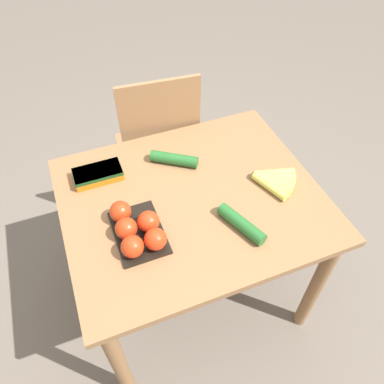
{
  "coord_description": "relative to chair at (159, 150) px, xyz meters",
  "views": [
    {
      "loc": [
        -0.36,
        -0.92,
        1.88
      ],
      "look_at": [
        0.0,
        0.0,
        0.79
      ],
      "focal_mm": 35.0,
      "sensor_mm": 36.0,
      "label": 1
    }
  ],
  "objects": [
    {
      "name": "cucumber_near",
      "position": [
        -0.03,
        -0.37,
        0.27
      ],
      "size": [
        0.2,
        0.16,
        0.05
      ],
      "color": "#236028",
      "rests_on": "dining_table"
    },
    {
      "name": "carrot_bag",
      "position": [
        -0.36,
        -0.34,
        0.27
      ],
      "size": [
        0.2,
        0.1,
        0.04
      ],
      "color": "orange",
      "rests_on": "dining_table"
    },
    {
      "name": "tomato_pack",
      "position": [
        -0.29,
        -0.69,
        0.29
      ],
      "size": [
        0.18,
        0.26,
        0.09
      ],
      "color": "black",
      "rests_on": "dining_table"
    },
    {
      "name": "dining_table",
      "position": [
        -0.04,
        -0.59,
        0.12
      ],
      "size": [
        1.02,
        0.86,
        0.76
      ],
      "color": "olive",
      "rests_on": "ground_plane"
    },
    {
      "name": "banana_bunch",
      "position": [
        0.3,
        -0.63,
        0.26
      ],
      "size": [
        0.18,
        0.18,
        0.04
      ],
      "color": "brown",
      "rests_on": "dining_table"
    },
    {
      "name": "cucumber_far",
      "position": [
        0.08,
        -0.79,
        0.27
      ],
      "size": [
        0.12,
        0.21,
        0.05
      ],
      "color": "#236028",
      "rests_on": "dining_table"
    },
    {
      "name": "ground_plane",
      "position": [
        -0.04,
        -0.59,
        -0.51
      ],
      "size": [
        12.0,
        12.0,
        0.0
      ],
      "primitive_type": "plane",
      "color": "#665B51"
    },
    {
      "name": "chair",
      "position": [
        0.0,
        0.0,
        0.0
      ],
      "size": [
        0.45,
        0.44,
        1.01
      ],
      "rotation": [
        0.0,
        0.0,
        3.05
      ],
      "color": "#8E6642",
      "rests_on": "ground_plane"
    }
  ]
}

